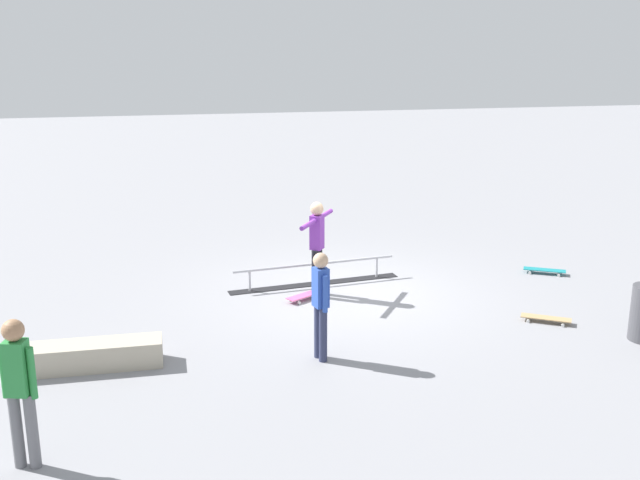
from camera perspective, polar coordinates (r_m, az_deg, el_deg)
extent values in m
plane|color=gray|center=(13.97, 1.91, -4.03)|extent=(60.00, 60.00, 0.00)
cube|color=black|center=(14.49, -0.38, -3.26)|extent=(3.30, 0.69, 0.01)
cylinder|color=#B7B7BC|center=(14.85, 4.22, -2.04)|extent=(0.04, 0.04, 0.40)
cylinder|color=#B7B7BC|center=(14.10, -5.23, -3.05)|extent=(0.04, 0.04, 0.40)
cylinder|color=#B7B7BC|center=(14.36, -0.38, -1.78)|extent=(3.12, 0.48, 0.05)
cube|color=#B2A893|center=(11.48, -16.96, -8.21)|extent=(2.13, 0.52, 0.38)
cylinder|color=black|center=(13.85, -0.09, -2.30)|extent=(0.18, 0.18, 0.87)
cylinder|color=black|center=(13.69, -0.36, -2.51)|extent=(0.18, 0.18, 0.87)
cube|color=purple|center=(13.56, -0.23, 0.58)|extent=(0.29, 0.30, 0.62)
sphere|color=tan|center=(13.45, -0.23, 2.34)|extent=(0.24, 0.24, 0.24)
cylinder|color=purple|center=(13.86, 0.39, 1.92)|extent=(0.38, 0.53, 0.08)
cylinder|color=purple|center=(13.14, -0.88, 1.15)|extent=(0.38, 0.53, 0.08)
cube|color=#E05993|center=(13.69, -1.03, -4.08)|extent=(0.78, 0.60, 0.02)
cylinder|color=white|center=(13.46, -1.55, -4.68)|extent=(0.06, 0.05, 0.05)
cylinder|color=white|center=(13.62, -2.20, -4.43)|extent=(0.06, 0.05, 0.05)
cylinder|color=white|center=(13.81, 0.13, -4.14)|extent=(0.06, 0.05, 0.05)
cylinder|color=white|center=(13.97, -0.53, -3.91)|extent=(0.06, 0.05, 0.05)
cylinder|color=#2D3351|center=(11.26, -0.14, -6.76)|extent=(0.15, 0.15, 0.82)
cylinder|color=#2D3351|center=(11.12, 0.23, -7.05)|extent=(0.15, 0.15, 0.82)
cube|color=#2D51B7|center=(10.94, 0.05, -3.53)|extent=(0.24, 0.25, 0.58)
sphere|color=tan|center=(10.82, 0.05, -1.53)|extent=(0.22, 0.22, 0.22)
cylinder|color=#2D51B7|center=(11.08, -0.28, -3.57)|extent=(0.09, 0.09, 0.54)
cylinder|color=#2D51B7|center=(10.84, 0.38, -4.01)|extent=(0.09, 0.09, 0.54)
cylinder|color=slate|center=(9.17, -20.55, -13.13)|extent=(0.16, 0.16, 0.88)
cylinder|color=slate|center=(9.24, -21.56, -13.00)|extent=(0.16, 0.16, 0.88)
cube|color=#2D8C42|center=(8.89, -21.53, -8.80)|extent=(0.27, 0.25, 0.62)
sphere|color=#A87A56|center=(8.73, -21.81, -6.23)|extent=(0.24, 0.24, 0.24)
cylinder|color=#2D8C42|center=(8.84, -20.58, -9.22)|extent=(0.10, 0.10, 0.58)
cylinder|color=#2D8C42|center=(8.97, -22.39, -9.05)|extent=(0.10, 0.10, 0.58)
cube|color=tan|center=(13.17, 16.42, -5.56)|extent=(0.79, 0.58, 0.02)
cylinder|color=white|center=(13.10, 15.18, -5.84)|extent=(0.06, 0.05, 0.05)
cylinder|color=white|center=(13.31, 15.26, -5.49)|extent=(0.06, 0.05, 0.05)
cylinder|color=white|center=(13.08, 17.56, -6.06)|extent=(0.06, 0.05, 0.05)
cylinder|color=white|center=(13.29, 17.60, -5.71)|extent=(0.06, 0.05, 0.05)
cube|color=teal|center=(15.69, 16.31, -2.14)|extent=(0.80, 0.55, 0.02)
cylinder|color=white|center=(15.82, 17.29, -2.27)|extent=(0.06, 0.05, 0.05)
cylinder|color=white|center=(15.60, 17.29, -2.52)|extent=(0.06, 0.05, 0.05)
cylinder|color=white|center=(15.81, 15.32, -2.12)|extent=(0.06, 0.05, 0.05)
cylinder|color=white|center=(15.59, 15.29, -2.37)|extent=(0.06, 0.05, 0.05)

